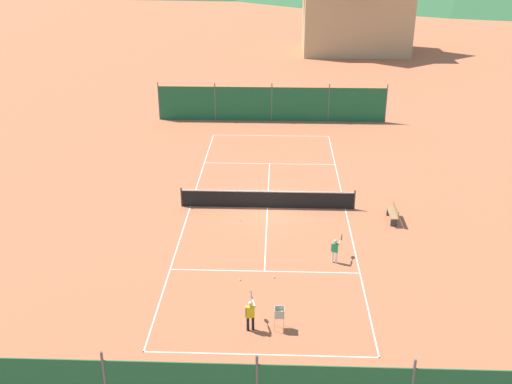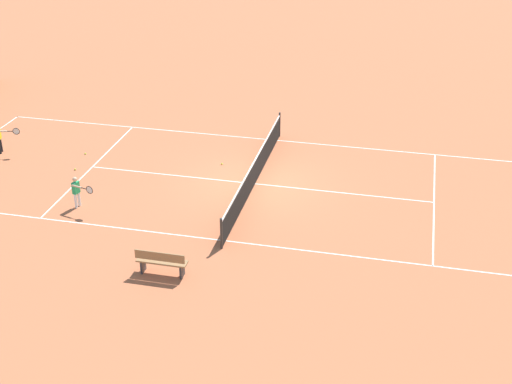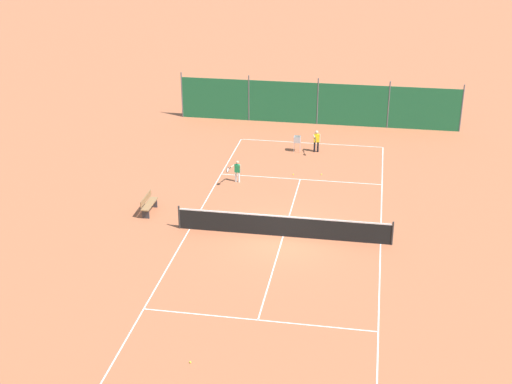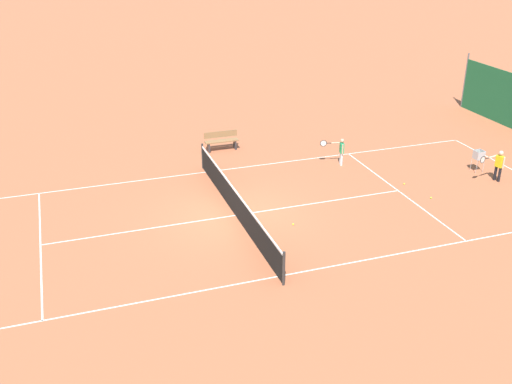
{
  "view_description": "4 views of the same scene",
  "coord_description": "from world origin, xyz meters",
  "px_view_note": "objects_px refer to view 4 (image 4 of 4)",
  "views": [
    {
      "loc": [
        0.47,
        -28.59,
        13.62
      ],
      "look_at": [
        -0.63,
        0.61,
        0.62
      ],
      "focal_mm": 42.0,
      "sensor_mm": 36.0,
      "label": 1
    },
    {
      "loc": [
        22.62,
        5.26,
        11.74
      ],
      "look_at": [
        1.82,
        0.46,
        0.64
      ],
      "focal_mm": 50.0,
      "sensor_mm": 36.0,
      "label": 2
    },
    {
      "loc": [
        -3.45,
        26.8,
        13.89
      ],
      "look_at": [
        1.41,
        -1.38,
        1.36
      ],
      "focal_mm": 50.0,
      "sensor_mm": 36.0,
      "label": 3
    },
    {
      "loc": [
        -17.66,
        5.29,
        9.3
      ],
      "look_at": [
        0.28,
        -0.84,
        0.64
      ],
      "focal_mm": 42.0,
      "sensor_mm": 36.0,
      "label": 4
    }
  ],
  "objects_px": {
    "player_near_baseline": "(340,150)",
    "tennis_net": "(235,202)",
    "player_far_service": "(498,164)",
    "ball_hopper": "(479,156)",
    "tennis_ball_service_box": "(431,198)",
    "courtside_bench": "(221,140)",
    "tennis_ball_by_net_left": "(293,224)",
    "tennis_ball_by_net_right": "(404,184)"
  },
  "relations": [
    {
      "from": "player_near_baseline",
      "to": "player_far_service",
      "type": "height_order",
      "value": "player_far_service"
    },
    {
      "from": "player_near_baseline",
      "to": "courtside_bench",
      "type": "distance_m",
      "value": 5.29
    },
    {
      "from": "tennis_ball_service_box",
      "to": "ball_hopper",
      "type": "distance_m",
      "value": 3.68
    },
    {
      "from": "player_near_baseline",
      "to": "ball_hopper",
      "type": "height_order",
      "value": "player_near_baseline"
    },
    {
      "from": "player_near_baseline",
      "to": "tennis_ball_by_net_left",
      "type": "xyz_separation_m",
      "value": [
        -4.41,
        3.86,
        -0.63
      ]
    },
    {
      "from": "player_far_service",
      "to": "ball_hopper",
      "type": "height_order",
      "value": "player_far_service"
    },
    {
      "from": "tennis_ball_service_box",
      "to": "tennis_ball_by_net_right",
      "type": "relative_size",
      "value": 1.0
    },
    {
      "from": "ball_hopper",
      "to": "player_near_baseline",
      "type": "bearing_deg",
      "value": 63.39
    },
    {
      "from": "ball_hopper",
      "to": "courtside_bench",
      "type": "height_order",
      "value": "ball_hopper"
    },
    {
      "from": "tennis_net",
      "to": "courtside_bench",
      "type": "height_order",
      "value": "tennis_net"
    },
    {
      "from": "tennis_ball_service_box",
      "to": "player_far_service",
      "type": "bearing_deg",
      "value": -79.9
    },
    {
      "from": "tennis_ball_service_box",
      "to": "tennis_ball_by_net_right",
      "type": "distance_m",
      "value": 1.45
    },
    {
      "from": "player_near_baseline",
      "to": "courtside_bench",
      "type": "xyz_separation_m",
      "value": [
        3.25,
        4.17,
        -0.22
      ]
    },
    {
      "from": "tennis_ball_by_net_left",
      "to": "ball_hopper",
      "type": "distance_m",
      "value": 9.02
    },
    {
      "from": "player_far_service",
      "to": "tennis_ball_by_net_right",
      "type": "height_order",
      "value": "player_far_service"
    },
    {
      "from": "player_far_service",
      "to": "tennis_ball_by_net_left",
      "type": "distance_m",
      "value": 8.94
    },
    {
      "from": "player_far_service",
      "to": "tennis_ball_service_box",
      "type": "xyz_separation_m",
      "value": [
        -0.59,
        3.31,
        -0.69
      ]
    },
    {
      "from": "player_near_baseline",
      "to": "tennis_net",
      "type": "bearing_deg",
      "value": 119.47
    },
    {
      "from": "player_far_service",
      "to": "courtside_bench",
      "type": "relative_size",
      "value": 0.83
    },
    {
      "from": "tennis_net",
      "to": "courtside_bench",
      "type": "bearing_deg",
      "value": -11.6
    },
    {
      "from": "courtside_bench",
      "to": "tennis_net",
      "type": "bearing_deg",
      "value": 168.4
    },
    {
      "from": "ball_hopper",
      "to": "tennis_ball_service_box",
      "type": "bearing_deg",
      "value": 116.86
    },
    {
      "from": "tennis_net",
      "to": "tennis_ball_service_box",
      "type": "bearing_deg",
      "value": -98.02
    },
    {
      "from": "player_near_baseline",
      "to": "ball_hopper",
      "type": "relative_size",
      "value": 1.28
    },
    {
      "from": "player_near_baseline",
      "to": "courtside_bench",
      "type": "height_order",
      "value": "player_near_baseline"
    },
    {
      "from": "tennis_net",
      "to": "tennis_ball_service_box",
      "type": "relative_size",
      "value": 139.09
    },
    {
      "from": "tennis_net",
      "to": "tennis_ball_by_net_right",
      "type": "xyz_separation_m",
      "value": [
        0.42,
        -6.91,
        -0.47
      ]
    },
    {
      "from": "player_far_service",
      "to": "ball_hopper",
      "type": "relative_size",
      "value": 1.4
    },
    {
      "from": "courtside_bench",
      "to": "tennis_ball_service_box",
      "type": "bearing_deg",
      "value": -141.45
    },
    {
      "from": "player_near_baseline",
      "to": "ball_hopper",
      "type": "bearing_deg",
      "value": -116.61
    },
    {
      "from": "tennis_ball_service_box",
      "to": "courtside_bench",
      "type": "bearing_deg",
      "value": 38.55
    },
    {
      "from": "tennis_ball_by_net_right",
      "to": "courtside_bench",
      "type": "relative_size",
      "value": 0.04
    },
    {
      "from": "tennis_net",
      "to": "ball_hopper",
      "type": "distance_m",
      "value": 10.42
    },
    {
      "from": "tennis_ball_by_net_left",
      "to": "ball_hopper",
      "type": "bearing_deg",
      "value": -77.55
    },
    {
      "from": "tennis_net",
      "to": "courtside_bench",
      "type": "distance_m",
      "value": 6.48
    },
    {
      "from": "player_far_service",
      "to": "tennis_ball_by_net_right",
      "type": "xyz_separation_m",
      "value": [
        0.84,
        3.56,
        -0.69
      ]
    },
    {
      "from": "ball_hopper",
      "to": "tennis_ball_by_net_right",
      "type": "bearing_deg",
      "value": 93.47
    },
    {
      "from": "tennis_ball_by_net_left",
      "to": "tennis_ball_by_net_right",
      "type": "distance_m",
      "value": 5.58
    },
    {
      "from": "tennis_ball_by_net_right",
      "to": "courtside_bench",
      "type": "xyz_separation_m",
      "value": [
        5.93,
        5.61,
        0.42
      ]
    },
    {
      "from": "tennis_ball_service_box",
      "to": "tennis_ball_by_net_right",
      "type": "height_order",
      "value": "same"
    },
    {
      "from": "tennis_net",
      "to": "tennis_ball_service_box",
      "type": "height_order",
      "value": "tennis_net"
    },
    {
      "from": "courtside_bench",
      "to": "ball_hopper",
      "type": "bearing_deg",
      "value": -122.16
    }
  ]
}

